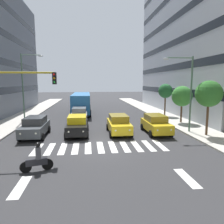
{
  "coord_description": "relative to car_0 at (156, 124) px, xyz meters",
  "views": [
    {
      "loc": [
        0.85,
        14.94,
        4.7
      ],
      "look_at": [
        -1.3,
        -3.95,
        2.03
      ],
      "focal_mm": 33.96,
      "sensor_mm": 36.0,
      "label": 1
    }
  ],
  "objects": [
    {
      "name": "ground_plane",
      "position": [
        5.35,
        3.71,
        -0.89
      ],
      "size": [
        180.0,
        180.0,
        0.0
      ],
      "primitive_type": "plane",
      "color": "#2D2D30"
    },
    {
      "name": "sidewalk_left",
      "position": [
        -4.28,
        3.71,
        -0.81
      ],
      "size": [
        3.44,
        90.0,
        0.15
      ],
      "primitive_type": "cube",
      "color": "#B2ADA3",
      "rests_on": "ground_plane"
    },
    {
      "name": "building_left_block_0",
      "position": [
        -11.89,
        -13.5,
        14.48
      ],
      "size": [
        11.82,
        28.61,
        30.73
      ],
      "color": "#ADB2BC",
      "rests_on": "ground_plane"
    },
    {
      "name": "crosswalk_markings",
      "position": [
        5.35,
        3.71,
        -0.88
      ],
      "size": [
        9.45,
        2.8,
        0.01
      ],
      "color": "silver",
      "rests_on": "ground_plane"
    },
    {
      "name": "lane_arrow_0",
      "position": [
        1.39,
        9.21,
        -0.88
      ],
      "size": [
        0.5,
        2.2,
        0.01
      ],
      "primitive_type": "cube",
      "color": "silver",
      "rests_on": "ground_plane"
    },
    {
      "name": "lane_arrow_1",
      "position": [
        9.31,
        9.21,
        -0.88
      ],
      "size": [
        0.5,
        2.2,
        0.01
      ],
      "primitive_type": "cube",
      "color": "silver",
      "rests_on": "ground_plane"
    },
    {
      "name": "car_0",
      "position": [
        0.0,
        0.0,
        0.0
      ],
      "size": [
        2.02,
        4.44,
        1.72
      ],
      "color": "gold",
      "rests_on": "ground_plane"
    },
    {
      "name": "car_1",
      "position": [
        3.42,
        -0.31,
        0.0
      ],
      "size": [
        2.02,
        4.44,
        1.72
      ],
      "color": "gold",
      "rests_on": "ground_plane"
    },
    {
      "name": "car_2",
      "position": [
        7.2,
        -0.28,
        0.0
      ],
      "size": [
        2.02,
        4.44,
        1.72
      ],
      "color": "black",
      "rests_on": "ground_plane"
    },
    {
      "name": "car_3",
      "position": [
        10.81,
        -0.01,
        0.0
      ],
      "size": [
        2.02,
        4.44,
        1.72
      ],
      "color": "#474C51",
      "rests_on": "ground_plane"
    },
    {
      "name": "car_row2_0",
      "position": [
        7.26,
        -6.5,
        0.0
      ],
      "size": [
        2.02,
        4.44,
        1.72
      ],
      "color": "#B2B7BC",
      "rests_on": "ground_plane"
    },
    {
      "name": "bus_behind_traffic",
      "position": [
        7.2,
        -13.51,
        0.97
      ],
      "size": [
        2.78,
        10.5,
        3.0
      ],
      "color": "#286BAD",
      "rests_on": "ground_plane"
    },
    {
      "name": "motorcycle_with_rider",
      "position": [
        8.93,
        7.52,
        -0.24
      ],
      "size": [
        1.67,
        0.52,
        1.57
      ],
      "color": "black",
      "rests_on": "ground_plane"
    },
    {
      "name": "traffic_light_gantry",
      "position": [
        11.48,
        4.71,
        2.85
      ],
      "size": [
        4.77,
        0.36,
        5.5
      ],
      "color": "#AD991E",
      "rests_on": "ground_plane"
    },
    {
      "name": "street_lamp_left",
      "position": [
        -2.7,
        0.23,
        3.47
      ],
      "size": [
        2.81,
        0.28,
        6.85
      ],
      "color": "#4C6B56",
      "rests_on": "sidewalk_left"
    },
    {
      "name": "street_lamp_right",
      "position": [
        13.49,
        -7.62,
        3.99
      ],
      "size": [
        2.59,
        0.28,
        7.88
      ],
      "color": "#4C6B56",
      "rests_on": "sidewalk_right"
    },
    {
      "name": "street_tree_0",
      "position": [
        -4.04,
        1.64,
        2.83
      ],
      "size": [
        2.26,
        2.26,
        4.71
      ],
      "color": "#513823",
      "rests_on": "sidewalk_left"
    },
    {
      "name": "street_tree_1",
      "position": [
        -4.36,
        -4.19,
        2.25
      ],
      "size": [
        2.3,
        2.3,
        4.15
      ],
      "color": "#513823",
      "rests_on": "sidewalk_left"
    },
    {
      "name": "street_tree_2",
      "position": [
        -4.29,
        -9.21,
        2.62
      ],
      "size": [
        1.93,
        1.93,
        4.35
      ],
      "color": "#513823",
      "rests_on": "sidewalk_left"
    }
  ]
}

